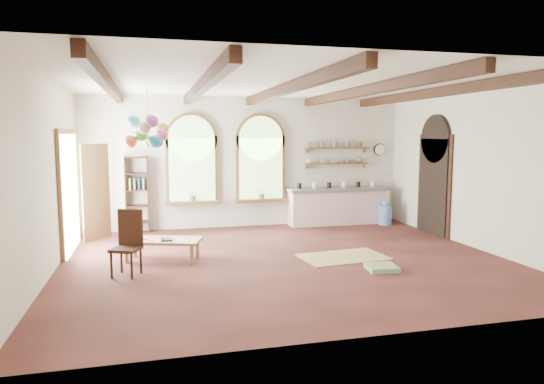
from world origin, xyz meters
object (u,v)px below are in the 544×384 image
object	(u,v)px
kitchen_counter	(338,206)
balloon_cluster	(148,132)
coffee_table	(162,242)
side_chair	(127,257)

from	to	relation	value
kitchen_counter	balloon_cluster	world-z (taller)	balloon_cluster
coffee_table	side_chair	xyz separation A→B (m)	(-0.59, -0.85, -0.04)
coffee_table	side_chair	bearing A→B (deg)	-124.66
coffee_table	balloon_cluster	size ratio (longest dim) A/B	1.32
side_chair	balloon_cluster	xyz separation A→B (m)	(0.38, 1.10, 2.03)
kitchen_counter	balloon_cluster	xyz separation A→B (m)	(-4.71, -2.40, 1.86)
kitchen_counter	side_chair	distance (m)	6.18
side_chair	balloon_cluster	distance (m)	2.34
kitchen_counter	balloon_cluster	size ratio (longest dim) A/B	2.34
coffee_table	side_chair	size ratio (longest dim) A/B	1.41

